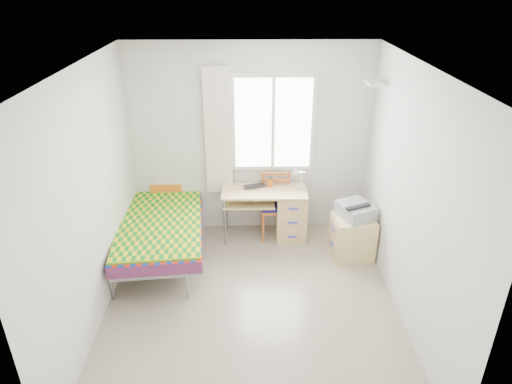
# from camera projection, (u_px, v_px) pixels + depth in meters

# --- Properties ---
(floor) EXTENTS (3.50, 3.50, 0.00)m
(floor) POSITION_uv_depth(u_px,v_px,m) (252.00, 305.00, 5.09)
(floor) COLOR #BCAD93
(floor) RESTS_ON ground
(ceiling) EXTENTS (3.50, 3.50, 0.00)m
(ceiling) POSITION_uv_depth(u_px,v_px,m) (251.00, 68.00, 3.94)
(ceiling) COLOR white
(ceiling) RESTS_ON wall_back
(wall_back) EXTENTS (3.20, 0.00, 3.20)m
(wall_back) POSITION_uv_depth(u_px,v_px,m) (250.00, 141.00, 6.08)
(wall_back) COLOR silver
(wall_back) RESTS_ON ground
(wall_left) EXTENTS (0.00, 3.50, 3.50)m
(wall_left) POSITION_uv_depth(u_px,v_px,m) (89.00, 203.00, 4.49)
(wall_left) COLOR silver
(wall_left) RESTS_ON ground
(wall_right) EXTENTS (0.00, 3.50, 3.50)m
(wall_right) POSITION_uv_depth(u_px,v_px,m) (412.00, 200.00, 4.54)
(wall_right) COLOR silver
(wall_right) RESTS_ON ground
(window) EXTENTS (1.10, 0.04, 1.30)m
(window) POSITION_uv_depth(u_px,v_px,m) (273.00, 124.00, 5.96)
(window) COLOR white
(window) RESTS_ON wall_back
(curtain) EXTENTS (0.35, 0.05, 1.70)m
(curtain) POSITION_uv_depth(u_px,v_px,m) (218.00, 132.00, 5.95)
(curtain) COLOR #F6E6CB
(curtain) RESTS_ON wall_back
(floating_shelf) EXTENTS (0.20, 0.32, 0.03)m
(floating_shelf) POSITION_uv_depth(u_px,v_px,m) (375.00, 83.00, 5.42)
(floating_shelf) COLOR white
(floating_shelf) RESTS_ON wall_right
(bed) EXTENTS (1.23, 2.29, 0.95)m
(bed) POSITION_uv_depth(u_px,v_px,m) (163.00, 217.00, 5.94)
(bed) COLOR gray
(bed) RESTS_ON floor
(desk) EXTENTS (1.14, 0.53, 0.71)m
(desk) POSITION_uv_depth(u_px,v_px,m) (286.00, 211.00, 6.23)
(desk) COLOR tan
(desk) RESTS_ON floor
(chair) EXTENTS (0.40, 0.40, 0.92)m
(chair) POSITION_uv_depth(u_px,v_px,m) (276.00, 201.00, 6.23)
(chair) COLOR #A54E1F
(chair) RESTS_ON floor
(cabinet) EXTENTS (0.54, 0.49, 0.55)m
(cabinet) POSITION_uv_depth(u_px,v_px,m) (352.00, 237.00, 5.86)
(cabinet) COLOR #D7BB6E
(cabinet) RESTS_ON floor
(printer) EXTENTS (0.51, 0.54, 0.19)m
(printer) POSITION_uv_depth(u_px,v_px,m) (356.00, 210.00, 5.72)
(printer) COLOR #93959A
(printer) RESTS_ON cabinet
(laptop) EXTENTS (0.35, 0.28, 0.02)m
(laptop) POSITION_uv_depth(u_px,v_px,m) (255.00, 187.00, 6.14)
(laptop) COLOR black
(laptop) RESTS_ON desk
(pen_cup) EXTENTS (0.08, 0.08, 0.09)m
(pen_cup) POSITION_uv_depth(u_px,v_px,m) (270.00, 183.00, 6.18)
(pen_cup) COLOR orange
(pen_cup) RESTS_ON desk
(task_lamp) EXTENTS (0.21, 0.30, 0.35)m
(task_lamp) POSITION_uv_depth(u_px,v_px,m) (298.00, 177.00, 5.96)
(task_lamp) COLOR white
(task_lamp) RESTS_ON desk
(book) EXTENTS (0.22, 0.25, 0.02)m
(book) POSITION_uv_depth(u_px,v_px,m) (251.00, 199.00, 6.12)
(book) COLOR gray
(book) RESTS_ON desk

